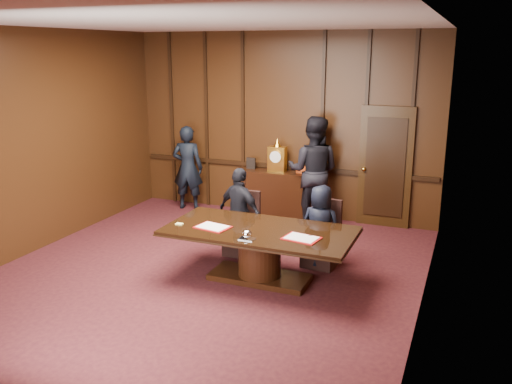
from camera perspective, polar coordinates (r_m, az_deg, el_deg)
room at (r=7.37m, az=-5.51°, el=3.44°), size 7.00×7.04×3.50m
sideboard at (r=10.47m, az=2.22°, el=-0.02°), size 1.60×0.45×1.54m
conference_table at (r=7.59m, az=0.38°, el=-5.70°), size 2.62×1.32×0.76m
folder_left at (r=7.59m, az=-4.57°, el=-3.69°), size 0.51×0.41×0.02m
folder_right at (r=7.15m, az=4.81°, el=-4.86°), size 0.51×0.40×0.02m
inkstand at (r=7.09m, az=-0.96°, el=-4.58°), size 0.20×0.14×0.12m
notepad at (r=7.77m, az=-8.08°, el=-3.34°), size 0.10×0.07×0.01m
chair_left at (r=8.66m, az=-1.48°, el=-4.58°), size 0.50×0.50×0.99m
chair_right at (r=8.26m, az=6.89°, el=-5.68°), size 0.52×0.52×0.99m
signatory_left at (r=8.46m, az=-1.70°, el=-2.13°), size 0.89×0.60×1.40m
signatory_right at (r=8.07m, az=6.80°, el=-3.63°), size 0.65×0.45×1.26m
witness_left at (r=11.00m, az=-7.20°, el=2.55°), size 0.69×0.52×1.70m
witness_right at (r=9.98m, az=6.04°, el=2.22°), size 1.03×0.84×2.01m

